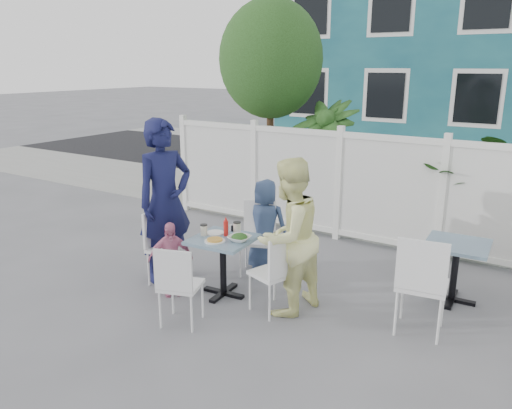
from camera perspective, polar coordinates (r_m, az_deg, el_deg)
The scene contains 29 objects.
ground at distance 5.67m, azimuth -1.70°, elevation -10.62°, with size 80.00×80.00×0.00m, color slate.
near_sidewalk at distance 8.86m, azimuth 12.15°, elevation -1.09°, with size 24.00×2.60×0.01m, color gray.
street at distance 12.31m, azimuth 18.22°, elevation 3.15°, with size 24.00×5.00×0.01m, color black.
far_sidewalk at distance 15.28m, azimuth 21.17°, elevation 5.22°, with size 24.00×1.60×0.01m, color gray.
building at distance 18.51m, azimuth 22.78°, elevation 16.07°, with size 11.00×6.00×6.00m.
fence_back at distance 7.36m, azimuth 9.40°, elevation 1.92°, with size 5.86×0.08×1.60m.
tree at distance 8.73m, azimuth 1.68°, elevation 16.23°, with size 1.80×1.62×3.59m.
utility_cabinet at distance 10.00m, azimuth -1.02°, elevation 4.81°, with size 0.67×0.48×1.24m, color gold.
potted_shrub_a at distance 8.17m, azimuth 7.65°, elevation 4.82°, with size 1.11×1.11×1.98m, color #1F3D14.
potted_shrub_b at distance 7.48m, azimuth 22.90°, elevation 1.51°, with size 1.51×1.31×1.67m, color #1F3D14.
main_table at distance 5.55m, azimuth -3.81°, elevation -5.31°, with size 0.69×0.69×0.68m.
spare_table at distance 5.81m, azimuth 21.91°, elevation -5.52°, with size 0.67×0.67×0.68m.
chair_left at distance 5.99m, azimuth -10.78°, elevation -4.09°, with size 0.46×0.47×0.88m.
chair_right at distance 5.14m, azimuth 2.43°, elevation -7.26°, with size 0.49×0.50×0.87m.
chair_back at distance 6.17m, azimuth 0.25°, elevation -3.16°, with size 0.52×0.51×0.89m.
chair_near at distance 4.95m, azimuth -8.94°, elevation -8.62°, with size 0.48×0.47×0.84m.
chair_spare at distance 4.95m, azimuth 18.42°, elevation -8.10°, with size 0.51×0.49×1.00m.
man at distance 5.95m, azimuth -10.34°, elevation 0.40°, with size 0.71×0.46×1.94m, color #141742.
woman at distance 5.10m, azimuth 3.72°, elevation -3.73°, with size 0.80×0.62×1.64m, color #EBEE59.
boy at distance 6.25m, azimuth 1.04°, elevation -2.31°, with size 0.56×0.37×1.16m, color navy.
toddler at distance 5.67m, azimuth -9.74°, elevation -6.12°, with size 0.50×0.21×0.85m, color pink.
plate_main at distance 5.39m, azimuth -4.72°, elevation -4.17°, with size 0.22×0.22×0.01m, color white.
plate_side at distance 5.65m, azimuth -4.70°, elevation -3.24°, with size 0.20×0.20×0.01m, color white.
salad_bowl at distance 5.38m, azimuth -1.91°, elevation -3.90°, with size 0.24×0.24×0.06m, color white.
coffee_cup_a at distance 5.58m, azimuth -5.98°, elevation -2.96°, with size 0.08×0.08×0.12m, color beige.
coffee_cup_b at distance 5.61m, azimuth -2.18°, elevation -2.72°, with size 0.08×0.08×0.12m, color beige.
ketchup_bottle at distance 5.54m, azimuth -3.46°, elevation -2.74°, with size 0.05×0.05×0.17m, color red.
salt_shaker at distance 5.72m, azimuth -2.90°, elevation -2.64°, with size 0.03×0.03×0.07m, color white.
pepper_shaker at distance 5.69m, azimuth -2.72°, elevation -2.76°, with size 0.03×0.03×0.07m, color black.
Camera 1 is at (2.85, -4.20, 2.51)m, focal length 35.00 mm.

